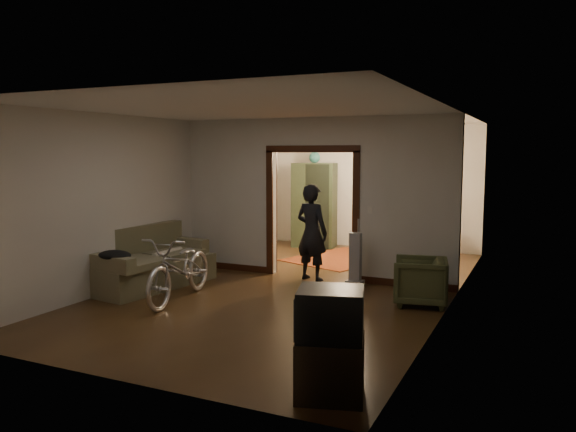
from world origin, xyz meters
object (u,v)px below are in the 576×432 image
Objects in this scene: armchair at (420,281)px; locker at (314,205)px; sofa at (151,257)px; person at (312,232)px; desk at (417,238)px; bicycle at (181,268)px.

armchair is 0.39× the size of locker.
locker is (0.96, 4.75, 0.49)m from sofa.
person is 1.64× the size of desk.
locker is at bearing -151.83° from armchair.
bicycle is (0.95, -0.52, 0.01)m from sofa.
sofa is 1.09× the size of locker.
person reaches higher than bicycle.
armchair is 2.24m from person.
sofa is 4.31m from armchair.
sofa is at bearing 142.65° from bicycle.
person reaches higher than desk.
armchair is at bearing 18.69° from sofa.
bicycle is 1.14× the size of person.
bicycle is at bearing -80.19° from armchair.
sofa is 2.72m from person.
sofa is 1.08m from bicycle.
person is 3.31m from desk.
sofa is 1.12× the size of bicycle.
armchair is 0.45× the size of person.
person is at bearing -121.32° from desk.
sofa reaches higher than desk.
armchair is at bearing -87.80° from desk.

